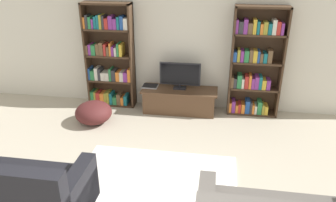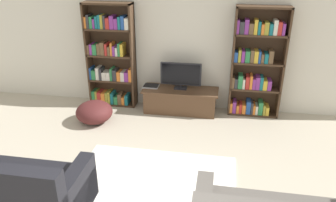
# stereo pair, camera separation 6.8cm
# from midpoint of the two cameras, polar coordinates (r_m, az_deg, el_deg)

# --- Properties ---
(wall_back) EXTENTS (8.80, 0.06, 2.60)m
(wall_back) POSITION_cam_midpoint_polar(r_m,az_deg,el_deg) (6.33, 1.50, 10.23)
(wall_back) COLOR silver
(wall_back) RESTS_ON ground_plane
(bookshelf_left) EXTENTS (0.93, 0.30, 2.03)m
(bookshelf_left) POSITION_cam_midpoint_polar(r_m,az_deg,el_deg) (6.55, -10.45, 7.36)
(bookshelf_left) COLOR #422D1E
(bookshelf_left) RESTS_ON ground_plane
(bookshelf_right) EXTENTS (0.93, 0.30, 2.03)m
(bookshelf_right) POSITION_cam_midpoint_polar(r_m,az_deg,el_deg) (6.23, 14.53, 6.20)
(bookshelf_right) COLOR #422D1E
(bookshelf_right) RESTS_ON ground_plane
(tv_stand) EXTENTS (1.45, 0.53, 0.46)m
(tv_stand) POSITION_cam_midpoint_polar(r_m,az_deg,el_deg) (6.37, 1.69, 0.15)
(tv_stand) COLOR brown
(tv_stand) RESTS_ON ground_plane
(television) EXTENTS (0.78, 0.16, 0.52)m
(television) POSITION_cam_midpoint_polar(r_m,az_deg,el_deg) (6.22, 1.79, 4.52)
(television) COLOR black
(television) RESTS_ON tv_stand
(laptop) EXTENTS (0.30, 0.25, 0.03)m
(laptop) POSITION_cam_midpoint_polar(r_m,az_deg,el_deg) (6.41, -3.42, 2.62)
(laptop) COLOR #B7B7BC
(laptop) RESTS_ON tv_stand
(area_rug) EXTENTS (2.21, 1.41, 0.02)m
(area_rug) POSITION_cam_midpoint_polar(r_m,az_deg,el_deg) (4.62, -2.61, -13.46)
(area_rug) COLOR white
(area_rug) RESTS_ON ground_plane
(couch_left_sectional) EXTENTS (1.55, 0.93, 0.91)m
(couch_left_sectional) POSITION_cam_midpoint_polar(r_m,az_deg,el_deg) (4.29, -25.10, -14.66)
(couch_left_sectional) COLOR black
(couch_left_sectional) RESTS_ON ground_plane
(beanbag_ottoman) EXTENTS (0.66, 0.66, 0.40)m
(beanbag_ottoman) POSITION_cam_midpoint_polar(r_m,az_deg,el_deg) (6.11, -13.14, -1.97)
(beanbag_ottoman) COLOR #4C1E1E
(beanbag_ottoman) RESTS_ON ground_plane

